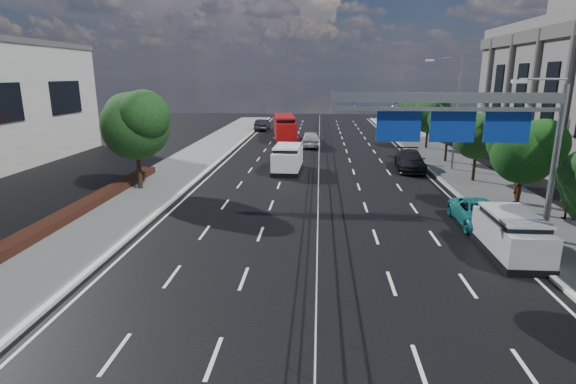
{
  "coord_description": "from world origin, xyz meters",
  "views": [
    {
      "loc": [
        0.01,
        -10.65,
        7.59
      ],
      "look_at": [
        -1.38,
        9.08,
        2.4
      ],
      "focal_mm": 28.0,
      "sensor_mm": 36.0,
      "label": 1
    }
  ],
  "objects_px": {
    "near_car_dark": "(263,125)",
    "pedestrian_b": "(569,202)",
    "parked_car_dark": "(410,161)",
    "overhead_gantry": "(471,120)",
    "parked_car_teal": "(480,214)",
    "red_bus": "(284,127)",
    "white_minivan": "(288,159)",
    "silver_minivan": "(511,235)",
    "pedestrian_a": "(517,187)",
    "near_car_silver": "(310,139)"
  },
  "relations": [
    {
      "from": "parked_car_teal",
      "to": "pedestrian_b",
      "type": "bearing_deg",
      "value": 13.53
    },
    {
      "from": "overhead_gantry",
      "to": "parked_car_dark",
      "type": "bearing_deg",
      "value": 87.49
    },
    {
      "from": "parked_car_dark",
      "to": "parked_car_teal",
      "type": "bearing_deg",
      "value": -82.2
    },
    {
      "from": "silver_minivan",
      "to": "pedestrian_a",
      "type": "height_order",
      "value": "pedestrian_a"
    },
    {
      "from": "parked_car_dark",
      "to": "pedestrian_a",
      "type": "bearing_deg",
      "value": -61.49
    },
    {
      "from": "near_car_silver",
      "to": "pedestrian_b",
      "type": "xyz_separation_m",
      "value": [
        14.24,
        -24.6,
        0.17
      ]
    },
    {
      "from": "overhead_gantry",
      "to": "red_bus",
      "type": "distance_m",
      "value": 34.78
    },
    {
      "from": "silver_minivan",
      "to": "parked_car_dark",
      "type": "distance_m",
      "value": 17.97
    },
    {
      "from": "parked_car_teal",
      "to": "pedestrian_a",
      "type": "relative_size",
      "value": 2.45
    },
    {
      "from": "overhead_gantry",
      "to": "parked_car_teal",
      "type": "distance_m",
      "value": 5.55
    },
    {
      "from": "parked_car_dark",
      "to": "near_car_silver",
      "type": "bearing_deg",
      "value": 130.11
    },
    {
      "from": "silver_minivan",
      "to": "parked_car_teal",
      "type": "height_order",
      "value": "silver_minivan"
    },
    {
      "from": "near_car_silver",
      "to": "silver_minivan",
      "type": "xyz_separation_m",
      "value": [
        9.3,
        -29.66,
        0.08
      ]
    },
    {
      "from": "silver_minivan",
      "to": "red_bus",
      "type": "bearing_deg",
      "value": 110.05
    },
    {
      "from": "silver_minivan",
      "to": "pedestrian_b",
      "type": "bearing_deg",
      "value": 45.98
    },
    {
      "from": "parked_car_dark",
      "to": "near_car_dark",
      "type": "bearing_deg",
      "value": 124.81
    },
    {
      "from": "near_car_silver",
      "to": "near_car_dark",
      "type": "relative_size",
      "value": 1.08
    },
    {
      "from": "red_bus",
      "to": "near_car_dark",
      "type": "xyz_separation_m",
      "value": [
        -3.82,
        9.46,
        -0.74
      ]
    },
    {
      "from": "parked_car_dark",
      "to": "pedestrian_b",
      "type": "height_order",
      "value": "pedestrian_b"
    },
    {
      "from": "parked_car_dark",
      "to": "silver_minivan",
      "type": "bearing_deg",
      "value": -82.95
    },
    {
      "from": "overhead_gantry",
      "to": "near_car_dark",
      "type": "distance_m",
      "value": 44.98
    },
    {
      "from": "overhead_gantry",
      "to": "red_bus",
      "type": "relative_size",
      "value": 1.03
    },
    {
      "from": "red_bus",
      "to": "parked_car_dark",
      "type": "distance_m",
      "value": 20.41
    },
    {
      "from": "pedestrian_b",
      "to": "near_car_silver",
      "type": "bearing_deg",
      "value": -37.57
    },
    {
      "from": "silver_minivan",
      "to": "pedestrian_a",
      "type": "relative_size",
      "value": 2.39
    },
    {
      "from": "near_car_silver",
      "to": "parked_car_teal",
      "type": "distance_m",
      "value": 27.39
    },
    {
      "from": "pedestrian_a",
      "to": "pedestrian_b",
      "type": "bearing_deg",
      "value": 70.03
    },
    {
      "from": "white_minivan",
      "to": "pedestrian_b",
      "type": "height_order",
      "value": "white_minivan"
    },
    {
      "from": "near_car_dark",
      "to": "pedestrian_a",
      "type": "height_order",
      "value": "pedestrian_a"
    },
    {
      "from": "pedestrian_b",
      "to": "near_car_dark",
      "type": "bearing_deg",
      "value": -39.14
    },
    {
      "from": "red_bus",
      "to": "pedestrian_b",
      "type": "distance_m",
      "value": 34.39
    },
    {
      "from": "near_car_silver",
      "to": "near_car_dark",
      "type": "height_order",
      "value": "near_car_silver"
    },
    {
      "from": "white_minivan",
      "to": "red_bus",
      "type": "height_order",
      "value": "red_bus"
    },
    {
      "from": "overhead_gantry",
      "to": "near_car_silver",
      "type": "xyz_separation_m",
      "value": [
        -7.74,
        27.71,
        -4.75
      ]
    },
    {
      "from": "parked_car_teal",
      "to": "white_minivan",
      "type": "bearing_deg",
      "value": 130.53
    },
    {
      "from": "white_minivan",
      "to": "red_bus",
      "type": "bearing_deg",
      "value": 97.61
    },
    {
      "from": "white_minivan",
      "to": "parked_car_dark",
      "type": "bearing_deg",
      "value": 9.72
    },
    {
      "from": "near_car_silver",
      "to": "parked_car_teal",
      "type": "bearing_deg",
      "value": 105.26
    },
    {
      "from": "silver_minivan",
      "to": "near_car_silver",
      "type": "bearing_deg",
      "value": 107.69
    },
    {
      "from": "near_car_silver",
      "to": "near_car_dark",
      "type": "xyz_separation_m",
      "value": [
        -7.0,
        14.51,
        -0.09
      ]
    },
    {
      "from": "parked_car_teal",
      "to": "near_car_dark",
      "type": "bearing_deg",
      "value": 112.3
    },
    {
      "from": "near_car_dark",
      "to": "parked_car_dark",
      "type": "xyz_separation_m",
      "value": [
        15.44,
        -26.22,
        0.02
      ]
    },
    {
      "from": "parked_car_teal",
      "to": "pedestrian_a",
      "type": "xyz_separation_m",
      "value": [
        3.56,
        4.22,
        0.45
      ]
    },
    {
      "from": "overhead_gantry",
      "to": "parked_car_dark",
      "type": "distance_m",
      "value": 16.73
    },
    {
      "from": "overhead_gantry",
      "to": "pedestrian_b",
      "type": "relative_size",
      "value": 5.79
    },
    {
      "from": "red_bus",
      "to": "pedestrian_b",
      "type": "bearing_deg",
      "value": -67.07
    },
    {
      "from": "near_car_silver",
      "to": "overhead_gantry",
      "type": "bearing_deg",
      "value": 101.02
    },
    {
      "from": "pedestrian_a",
      "to": "pedestrian_b",
      "type": "height_order",
      "value": "pedestrian_a"
    },
    {
      "from": "near_car_dark",
      "to": "pedestrian_b",
      "type": "distance_m",
      "value": 44.51
    },
    {
      "from": "red_bus",
      "to": "silver_minivan",
      "type": "height_order",
      "value": "red_bus"
    }
  ]
}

